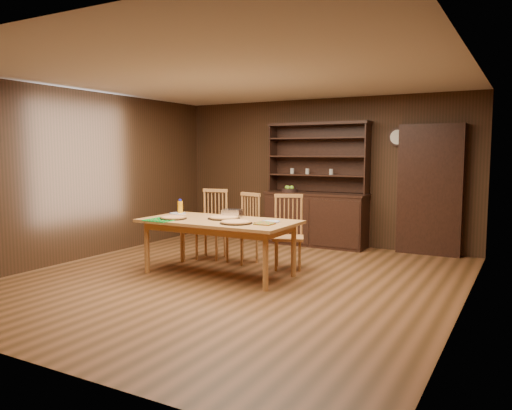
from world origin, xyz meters
The scene contains 20 objects.
floor centered at (0.00, 0.00, 0.00)m, with size 6.00×6.00×0.00m, color brown.
room_shell centered at (0.00, 0.00, 1.58)m, with size 6.00×6.00×6.00m.
china_hutch centered at (0.00, 2.75, 0.60)m, with size 1.84×0.52×2.17m.
doorway centered at (1.90, 2.90, 1.05)m, with size 1.00×0.18×2.10m, color black.
wall_clock centered at (1.35, 2.96, 1.90)m, with size 0.30×0.05×0.30m.
dining_table centered at (-0.31, 0.11, 0.68)m, with size 2.09×1.04×0.75m.
chair_left centered at (-1.02, 1.01, 0.57)m, with size 0.50×0.48×1.08m.
chair_center centered at (-0.40, 0.98, 0.55)m, with size 0.53×0.52×1.04m.
chair_right centered at (0.32, 0.95, 0.56)m, with size 0.56×0.55×1.05m.
pizza_left centered at (-0.90, -0.12, 0.77)m, with size 0.36×0.36×0.04m.
pizza_right centered at (0.07, -0.08, 0.77)m, with size 0.42×0.42×0.04m.
pizza_center centered at (-0.31, 0.22, 0.77)m, with size 0.44×0.44×0.04m.
cooling_rack centered at (-0.96, -0.30, 0.76)m, with size 0.36×0.36×0.02m, color green, non-canonical shape.
plate_left centered at (-1.20, 0.36, 0.76)m, with size 0.24×0.24×0.02m.
plate_right centered at (0.40, 0.24, 0.76)m, with size 0.24×0.24×0.02m.
foil_dish centered at (-0.32, 0.45, 0.80)m, with size 0.26×0.19×0.10m, color white.
juice_bottle centered at (-1.18, 0.39, 0.85)m, with size 0.07×0.07×0.22m.
pot_holder_a centered at (0.43, 0.02, 0.76)m, with size 0.21×0.21×0.02m, color red.
pot_holder_b centered at (0.38, 0.10, 0.76)m, with size 0.20×0.20×0.02m, color red.
fruit_bowl centered at (-0.49, 2.69, 0.98)m, with size 0.29×0.29×0.12m.
Camera 1 is at (3.34, -5.43, 1.64)m, focal length 35.00 mm.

